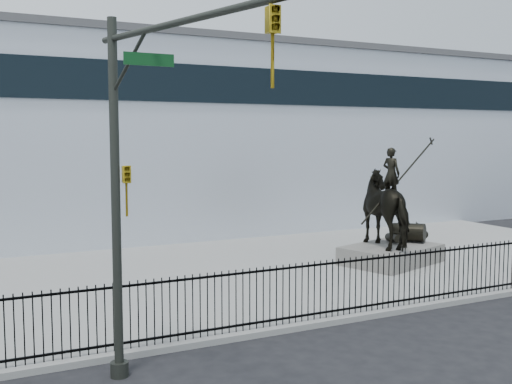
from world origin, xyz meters
name	(u,v)px	position (x,y,z in m)	size (l,w,h in m)	color
ground	(403,329)	(0.00, 0.00, 0.00)	(120.00, 120.00, 0.00)	black
plaza	(272,270)	(0.00, 7.00, 0.07)	(30.00, 12.00, 0.15)	gray
building	(160,141)	(0.00, 20.00, 4.50)	(44.00, 14.00, 9.00)	silver
picket_fence	(373,283)	(0.00, 1.25, 0.90)	(22.10, 0.10, 1.50)	black
statue_plinth	(391,254)	(4.26, 5.77, 0.47)	(3.45, 2.37, 0.65)	#5C5954
equestrian_statue	(393,209)	(4.32, 5.79, 2.15)	(4.24, 3.31, 3.75)	black
traffic_signal_left	(139,177)	(-6.75, -0.62, 4.03)	(1.52, 4.84, 7.00)	#272A25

